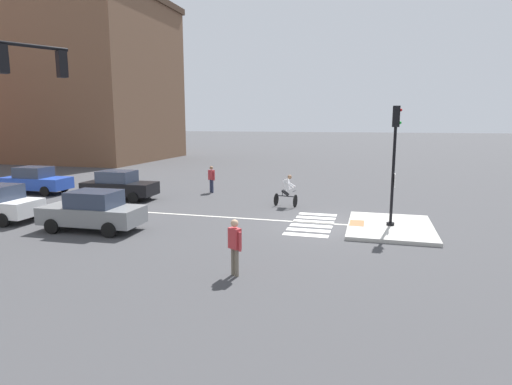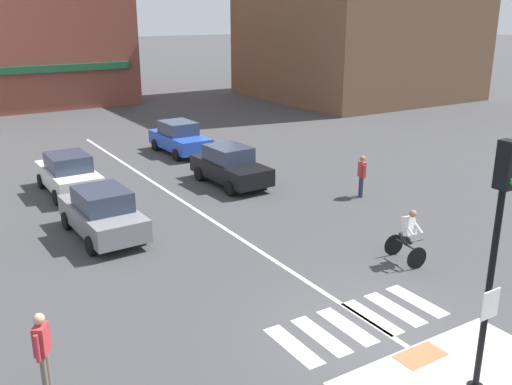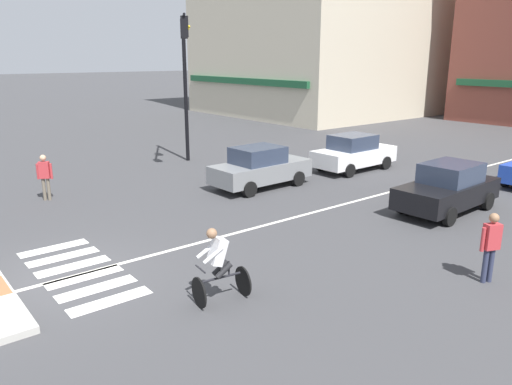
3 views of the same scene
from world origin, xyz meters
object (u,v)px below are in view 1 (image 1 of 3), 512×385
car_black_eastbound_far (119,185)px  pedestrian_at_curb_left (235,243)px  pedestrian_waiting_far_side (211,177)px  car_blue_eastbound_distant (36,180)px  signal_pole (394,155)px  car_grey_westbound_far (93,211)px  cyclist (287,190)px

car_black_eastbound_far → pedestrian_at_curb_left: bearing=-134.0°
pedestrian_at_curb_left → pedestrian_waiting_far_side: same height
car_blue_eastbound_distant → pedestrian_waiting_far_side: 10.82m
signal_pole → car_grey_westbound_far: signal_pole is taller
cyclist → pedestrian_waiting_far_side: cyclist is taller
cyclist → signal_pole: bearing=-123.8°
car_grey_westbound_far → car_black_eastbound_far: bearing=24.5°
signal_pole → pedestrian_at_curb_left: bearing=146.5°
signal_pole → car_blue_eastbound_distant: signal_pole is taller
car_blue_eastbound_distant → cyclist: bearing=-89.9°
signal_pole → pedestrian_waiting_far_side: size_ratio=2.92×
pedestrian_waiting_far_side → car_blue_eastbound_distant: bearing=106.6°
car_black_eastbound_far → cyclist: (0.52, -9.58, 0.06)m
car_black_eastbound_far → car_grey_westbound_far: bearing=-155.5°
car_blue_eastbound_distant → car_black_eastbound_far: bearing=-94.5°
car_black_eastbound_far → pedestrian_waiting_far_side: size_ratio=2.50×
cyclist → car_black_eastbound_far: bearing=93.1°
signal_pole → car_grey_westbound_far: size_ratio=1.17×
car_black_eastbound_far → pedestrian_waiting_far_side: (3.57, -4.20, 0.17)m
signal_pole → cyclist: signal_pole is taller
signal_pole → car_black_eastbound_far: size_ratio=1.17×
car_grey_westbound_far → car_blue_eastbound_distant: size_ratio=1.00×
car_grey_westbound_far → cyclist: cyclist is taller
car_grey_westbound_far → pedestrian_at_curb_left: pedestrian_at_curb_left is taller
car_grey_westbound_far → car_blue_eastbound_distant: (6.85, 9.07, 0.00)m
cyclist → pedestrian_at_curb_left: 10.28m
car_blue_eastbound_distant → car_black_eastbound_far: size_ratio=1.00×
car_blue_eastbound_distant → pedestrian_waiting_far_side: bearing=-73.4°
cyclist → pedestrian_waiting_far_side: size_ratio=1.01×
pedestrian_at_curb_left → car_blue_eastbound_distant: bearing=57.8°
car_grey_westbound_far → cyclist: bearing=-44.1°
cyclist → car_blue_eastbound_distant: bearing=90.1°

